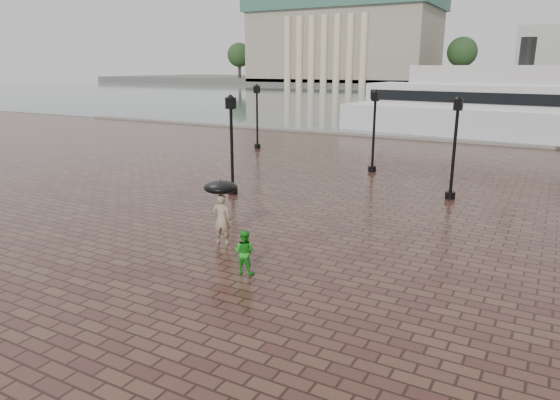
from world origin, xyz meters
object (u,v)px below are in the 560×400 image
street_lamps (379,131)px  child_pedestrian (245,252)px  ferry_near (483,107)px  adult_pedestrian (222,219)px

street_lamps → child_pedestrian: (1.09, -15.09, -1.68)m
street_lamps → child_pedestrian: street_lamps is taller
ferry_near → adult_pedestrian: bearing=-89.6°
adult_pedestrian → ferry_near: ferry_near is taller
ferry_near → street_lamps: bearing=-91.3°
adult_pedestrian → child_pedestrian: bearing=120.4°
child_pedestrian → ferry_near: 34.57m
street_lamps → adult_pedestrian: size_ratio=12.52×
street_lamps → adult_pedestrian: 13.51m
street_lamps → adult_pedestrian: bearing=-93.8°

